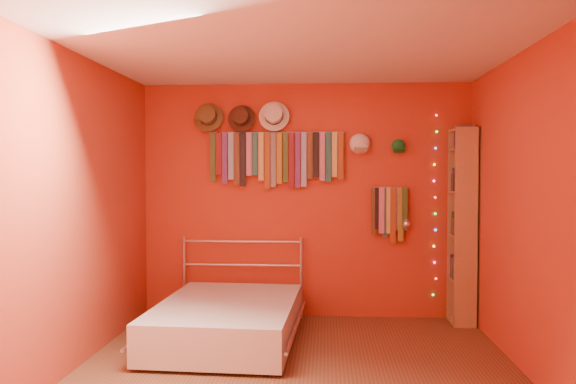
% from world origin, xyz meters
% --- Properties ---
extents(ground, '(3.50, 3.50, 0.00)m').
position_xyz_m(ground, '(0.00, 0.00, 0.00)').
color(ground, brown).
rests_on(ground, ground).
extents(back_wall, '(3.50, 0.02, 2.50)m').
position_xyz_m(back_wall, '(0.00, 1.75, 1.25)').
color(back_wall, '#A92B1B').
rests_on(back_wall, ground).
extents(right_wall, '(0.02, 3.50, 2.50)m').
position_xyz_m(right_wall, '(1.75, 0.00, 1.25)').
color(right_wall, '#A92B1B').
rests_on(right_wall, ground).
extents(left_wall, '(0.02, 3.50, 2.50)m').
position_xyz_m(left_wall, '(-1.75, 0.00, 1.25)').
color(left_wall, '#A92B1B').
rests_on(left_wall, ground).
extents(ceiling, '(3.50, 3.50, 0.02)m').
position_xyz_m(ceiling, '(0.00, 0.00, 2.50)').
color(ceiling, white).
rests_on(ceiling, back_wall).
extents(tie_rack, '(1.45, 0.03, 0.61)m').
position_xyz_m(tie_rack, '(-0.30, 1.69, 1.73)').
color(tie_rack, silver).
rests_on(tie_rack, back_wall).
extents(small_tie_rack, '(0.40, 0.03, 0.59)m').
position_xyz_m(small_tie_rack, '(0.89, 1.68, 1.15)').
color(small_tie_rack, silver).
rests_on(small_tie_rack, back_wall).
extents(fedora_olive, '(0.31, 0.17, 0.31)m').
position_xyz_m(fedora_olive, '(-1.03, 1.65, 2.15)').
color(fedora_olive, brown).
rests_on(fedora_olive, back_wall).
extents(fedora_brown, '(0.29, 0.16, 0.29)m').
position_xyz_m(fedora_brown, '(-0.68, 1.65, 2.14)').
color(fedora_brown, '#412517').
rests_on(fedora_brown, back_wall).
extents(fedora_white, '(0.33, 0.18, 0.32)m').
position_xyz_m(fedora_white, '(-0.33, 1.65, 2.16)').
color(fedora_white, silver).
rests_on(fedora_white, back_wall).
extents(cap_white, '(0.20, 0.25, 0.20)m').
position_xyz_m(cap_white, '(0.58, 1.70, 1.85)').
color(cap_white, white).
rests_on(cap_white, back_wall).
extents(cap_green, '(0.16, 0.20, 0.16)m').
position_xyz_m(cap_green, '(0.98, 1.70, 1.83)').
color(cap_green, '#1B7D30').
rests_on(cap_green, back_wall).
extents(fairy_lights, '(0.05, 0.02, 1.92)m').
position_xyz_m(fairy_lights, '(1.37, 1.71, 1.20)').
color(fairy_lights, '#FF3333').
rests_on(fairy_lights, back_wall).
extents(reading_lamp, '(0.08, 0.33, 0.10)m').
position_xyz_m(reading_lamp, '(1.04, 1.50, 1.03)').
color(reading_lamp, silver).
rests_on(reading_lamp, back_wall).
extents(bookshelf, '(0.25, 0.34, 2.00)m').
position_xyz_m(bookshelf, '(1.66, 1.53, 1.02)').
color(bookshelf, '#A26A49').
rests_on(bookshelf, ground).
extents(bed, '(1.37, 1.81, 0.86)m').
position_xyz_m(bed, '(-0.67, 0.75, 0.20)').
color(bed, silver).
rests_on(bed, ground).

